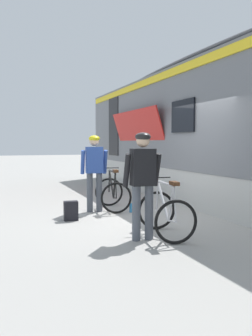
{
  "coord_description": "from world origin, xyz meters",
  "views": [
    {
      "loc": [
        -3.25,
        -7.2,
        1.6
      ],
      "look_at": [
        -0.52,
        0.17,
        1.05
      ],
      "focal_mm": 39.09,
      "sensor_mm": 36.0,
      "label": 1
    }
  ],
  "objects_px": {
    "train_car": "(248,128)",
    "cyclist_far_in_dark": "(143,176)",
    "bicycle_far_silver": "(166,213)",
    "backpack_on_platform": "(71,211)",
    "cyclist_near_in_blue": "(94,166)",
    "bicycle_near_black": "(113,193)",
    "water_bottle_near_the_bikes": "(131,208)"
  },
  "relations": [
    {
      "from": "backpack_on_platform",
      "to": "water_bottle_near_the_bikes",
      "type": "distance_m",
      "value": 1.53
    },
    {
      "from": "backpack_on_platform",
      "to": "cyclist_near_in_blue",
      "type": "bearing_deg",
      "value": 49.86
    },
    {
      "from": "train_car",
      "to": "water_bottle_near_the_bikes",
      "type": "distance_m",
      "value": 3.54
    },
    {
      "from": "cyclist_far_in_dark",
      "to": "bicycle_near_black",
      "type": "bearing_deg",
      "value": 81.93
    },
    {
      "from": "bicycle_far_silver",
      "to": "water_bottle_near_the_bikes",
      "type": "bearing_deg",
      "value": 84.31
    },
    {
      "from": "bicycle_far_silver",
      "to": "backpack_on_platform",
      "type": "distance_m",
      "value": 2.22
    },
    {
      "from": "cyclist_near_in_blue",
      "to": "bicycle_near_black",
      "type": "bearing_deg",
      "value": 13.54
    },
    {
      "from": "bicycle_near_black",
      "to": "backpack_on_platform",
      "type": "distance_m",
      "value": 1.48
    },
    {
      "from": "bicycle_near_black",
      "to": "water_bottle_near_the_bikes",
      "type": "bearing_deg",
      "value": -58.6
    },
    {
      "from": "bicycle_near_black",
      "to": "water_bottle_near_the_bikes",
      "type": "height_order",
      "value": "bicycle_near_black"
    },
    {
      "from": "backpack_on_platform",
      "to": "water_bottle_near_the_bikes",
      "type": "height_order",
      "value": "backpack_on_platform"
    },
    {
      "from": "cyclist_near_in_blue",
      "to": "backpack_on_platform",
      "type": "xyz_separation_m",
      "value": [
        -0.71,
        -0.75,
        -0.85
      ]
    },
    {
      "from": "cyclist_far_in_dark",
      "to": "water_bottle_near_the_bikes",
      "type": "distance_m",
      "value": 2.57
    },
    {
      "from": "cyclist_far_in_dark",
      "to": "bicycle_near_black",
      "type": "height_order",
      "value": "cyclist_far_in_dark"
    },
    {
      "from": "train_car",
      "to": "backpack_on_platform",
      "type": "height_order",
      "value": "train_car"
    },
    {
      "from": "train_car",
      "to": "cyclist_far_in_dark",
      "type": "xyz_separation_m",
      "value": [
        -3.68,
        -2.0,
        -0.91
      ]
    },
    {
      "from": "train_car",
      "to": "bicycle_far_silver",
      "type": "xyz_separation_m",
      "value": [
        -3.22,
        -1.93,
        -1.56
      ]
    },
    {
      "from": "bicycle_near_black",
      "to": "bicycle_far_silver",
      "type": "distance_m",
      "value": 2.69
    },
    {
      "from": "train_car",
      "to": "backpack_on_platform",
      "type": "xyz_separation_m",
      "value": [
        -4.47,
        -0.11,
        -1.77
      ]
    },
    {
      "from": "cyclist_far_in_dark",
      "to": "backpack_on_platform",
      "type": "distance_m",
      "value": 2.22
    },
    {
      "from": "water_bottle_near_the_bikes",
      "to": "cyclist_near_in_blue",
      "type": "bearing_deg",
      "value": 155.08
    },
    {
      "from": "cyclist_near_in_blue",
      "to": "bicycle_near_black",
      "type": "xyz_separation_m",
      "value": [
        0.48,
        0.11,
        -0.65
      ]
    },
    {
      "from": "train_car",
      "to": "bicycle_far_silver",
      "type": "relative_size",
      "value": 14.88
    },
    {
      "from": "cyclist_near_in_blue",
      "to": "train_car",
      "type": "bearing_deg",
      "value": -9.71
    },
    {
      "from": "train_car",
      "to": "cyclist_near_in_blue",
      "type": "bearing_deg",
      "value": 170.29
    },
    {
      "from": "cyclist_near_in_blue",
      "to": "bicycle_near_black",
      "type": "relative_size",
      "value": 1.51
    },
    {
      "from": "cyclist_far_in_dark",
      "to": "bicycle_far_silver",
      "type": "distance_m",
      "value": 0.8
    },
    {
      "from": "bicycle_near_black",
      "to": "water_bottle_near_the_bikes",
      "type": "relative_size",
      "value": 5.63
    },
    {
      "from": "train_car",
      "to": "backpack_on_platform",
      "type": "bearing_deg",
      "value": -178.58
    },
    {
      "from": "cyclist_far_in_dark",
      "to": "bicycle_near_black",
      "type": "xyz_separation_m",
      "value": [
        0.39,
        2.76,
        -0.65
      ]
    },
    {
      "from": "train_car",
      "to": "water_bottle_near_the_bikes",
      "type": "bearing_deg",
      "value": 174.48
    },
    {
      "from": "cyclist_far_in_dark",
      "to": "bicycle_near_black",
      "type": "relative_size",
      "value": 1.51
    }
  ]
}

